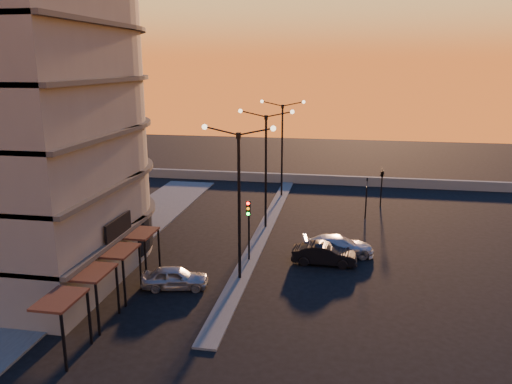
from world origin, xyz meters
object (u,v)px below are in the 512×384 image
object	(u,v)px
streetlamp_mid	(266,160)
car_sedan	(324,254)
car_wagon	(338,246)
car_hatchback	(175,278)
traffic_light_main	(249,221)

from	to	relation	value
streetlamp_mid	car_sedan	distance (m)	9.64
car_wagon	car_sedan	bearing A→B (deg)	142.31
streetlamp_mid	car_wagon	distance (m)	9.12
car_sedan	streetlamp_mid	bearing A→B (deg)	37.46
streetlamp_mid	car_hatchback	xyz separation A→B (m)	(-3.50, -11.88, -4.93)
streetlamp_mid	car_wagon	xyz separation A→B (m)	(5.87, -4.99, -4.88)
traffic_light_main	car_hatchback	distance (m)	6.30
streetlamp_mid	car_hatchback	size ratio (longest dim) A/B	2.44
car_hatchback	car_wagon	distance (m)	11.63
car_sedan	traffic_light_main	bearing A→B (deg)	96.05
traffic_light_main	car_hatchback	size ratio (longest dim) A/B	1.09
car_hatchback	car_wagon	bearing A→B (deg)	-65.00
car_wagon	streetlamp_mid	bearing A→B (deg)	39.65
traffic_light_main	car_hatchback	world-z (taller)	traffic_light_main
streetlamp_mid	car_wagon	bearing A→B (deg)	-40.38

